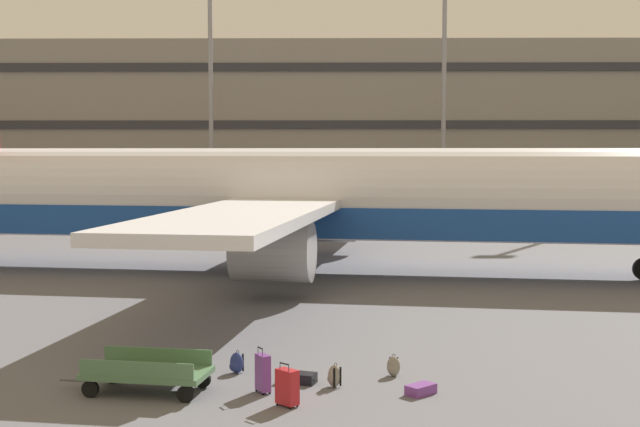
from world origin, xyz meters
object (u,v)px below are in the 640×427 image
at_px(airliner, 308,199).
at_px(suitcase_black, 263,373).
at_px(backpack_scuffed, 236,363).
at_px(backpack_red, 334,376).
at_px(backpack_teal, 393,367).
at_px(suitcase_navy, 287,387).
at_px(baggage_cart, 147,373).
at_px(suitcase_orange, 421,389).
at_px(suitcase_purple, 298,378).

height_order(airliner, suitcase_black, airliner).
relative_size(airliner, backpack_scuffed, 76.56).
relative_size(backpack_red, backpack_teal, 1.08).
relative_size(suitcase_navy, backpack_teal, 1.77).
distance_m(backpack_scuffed, backpack_teal, 3.62).
bearing_deg(baggage_cart, suitcase_navy, -17.51).
bearing_deg(backpack_red, baggage_cart, -173.34).
relative_size(suitcase_orange, baggage_cart, 0.21).
distance_m(backpack_red, baggage_cart, 4.01).
relative_size(suitcase_purple, backpack_red, 1.62).
distance_m(airliner, suitcase_black, 18.02).
distance_m(airliner, suitcase_purple, 17.28).
distance_m(suitcase_black, backpack_scuffed, 1.77).
xyz_separation_m(suitcase_black, suitcase_navy, (0.56, -0.95, -0.04)).
relative_size(airliner, baggage_cart, 12.09).
bearing_deg(suitcase_black, suitcase_navy, -59.31).
xyz_separation_m(airliner, backpack_scuffed, (-1.25, -16.21, -2.90)).
xyz_separation_m(suitcase_purple, baggage_cart, (-3.17, -0.79, 0.31)).
xyz_separation_m(suitcase_navy, backpack_red, (0.95, 1.42, -0.16)).
height_order(airliner, suitcase_navy, airliner).
xyz_separation_m(backpack_red, backpack_scuffed, (-2.25, 1.13, -0.01)).
xyz_separation_m(suitcase_navy, backpack_scuffed, (-1.30, 2.54, -0.17)).
xyz_separation_m(airliner, suitcase_black, (-0.51, -17.81, -2.69)).
bearing_deg(suitcase_navy, suitcase_orange, 17.59).
bearing_deg(suitcase_navy, suitcase_purple, 85.13).
distance_m(suitcase_purple, backpack_scuffed, 1.66).
bearing_deg(suitcase_orange, suitcase_navy, -162.41).
relative_size(backpack_scuffed, baggage_cart, 0.16).
distance_m(airliner, suitcase_navy, 18.96).
xyz_separation_m(suitcase_orange, baggage_cart, (-5.80, 0.07, 0.32)).
xyz_separation_m(airliner, backpack_red, (1.00, -17.34, -2.89)).
relative_size(suitcase_orange, suitcase_navy, 0.80).
height_order(suitcase_navy, suitcase_purple, suitcase_navy).
distance_m(suitcase_purple, baggage_cart, 3.29).
height_order(suitcase_purple, backpack_scuffed, backpack_scuffed).
bearing_deg(suitcase_navy, backpack_red, 56.22).
bearing_deg(suitcase_navy, suitcase_black, 120.69).
bearing_deg(baggage_cart, backpack_teal, 14.35).
height_order(airliner, baggage_cart, airliner).
relative_size(suitcase_purple, baggage_cart, 0.26).
height_order(backpack_red, baggage_cart, baggage_cart).
relative_size(airliner, backpack_teal, 80.55).
relative_size(suitcase_navy, baggage_cart, 0.27).
height_order(suitcase_black, suitcase_orange, suitcase_black).
bearing_deg(airliner, backpack_scuffed, -94.42).
distance_m(airliner, backpack_scuffed, 16.52).
bearing_deg(suitcase_navy, backpack_scuffed, 117.12).
bearing_deg(backpack_teal, backpack_scuffed, 176.42).
distance_m(suitcase_black, backpack_teal, 3.19).
relative_size(backpack_teal, baggage_cart, 0.15).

